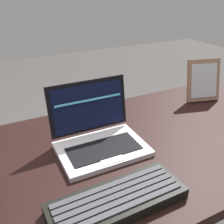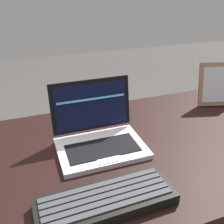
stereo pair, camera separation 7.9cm
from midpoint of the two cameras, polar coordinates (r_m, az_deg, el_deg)
The scene contains 4 objects.
desk at distance 0.88m, azimuth -2.17°, elevation -12.61°, with size 1.47×0.66×0.75m.
laptop_front at distance 0.83m, azimuth -5.78°, elevation -5.32°, with size 0.27×0.22×0.20m.
external_keyboard at distance 0.65m, azimuth -2.40°, elevation -19.03°, with size 0.34×0.13×0.03m.
photo_frame at distance 1.19m, azimuth 17.68°, elevation 6.58°, with size 0.16×0.09×0.18m.
Camera 1 is at (-0.31, -0.60, 1.24)m, focal length 41.59 mm.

